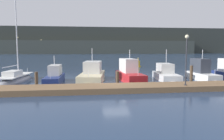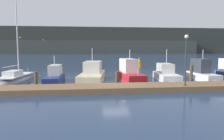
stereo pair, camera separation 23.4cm
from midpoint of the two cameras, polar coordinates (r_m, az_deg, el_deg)
The scene contains 14 objects.
ground_plane at distance 20.46m, azimuth 0.78°, elevation -4.18°, with size 400.00×400.00×0.00m, color navy.
dock at distance 18.16m, azimuth 1.83°, elevation -4.72°, with size 36.51×2.80×0.45m, color brown.
mooring_pile_1 at distance 19.92m, azimuth -19.45°, elevation -2.61°, with size 0.28×0.28×1.49m, color #4C3D2D.
mooring_pile_2 at distance 19.69m, azimuth 1.07°, elevation -2.46°, with size 0.28×0.28×1.43m, color #4C3D2D.
mooring_pile_3 at distance 21.83m, azimuth 19.70°, elevation -1.38°, with size 0.28×0.28×1.89m, color #4C3D2D.
sailboat_berth_2 at distance 25.59m, azimuth -23.98°, elevation -2.43°, with size 2.79×7.34×9.26m.
motorboat_berth_3 at distance 23.22m, azimuth -15.03°, elevation -2.36°, with size 1.80×5.63×3.23m.
motorboat_berth_4 at distance 23.89m, azimuth -5.45°, elevation -1.86°, with size 3.66×7.78×4.07m.
motorboat_berth_5 at distance 23.83m, azimuth 4.33°, elevation -1.74°, with size 2.56×6.61×3.99m.
motorboat_berth_6 at distance 25.24m, azimuth 13.64°, elevation -1.76°, with size 2.78×6.20×3.94m.
motorboat_berth_7 at distance 26.45m, azimuth 22.13°, elevation -1.50°, with size 1.76×5.62×4.08m.
channel_buoy at distance 41.89m, azimuth 6.64°, elevation 1.69°, with size 1.08×1.08×1.79m.
dock_lamppost at distance 18.85m, azimuth 18.55°, elevation 4.53°, with size 0.32×0.32×4.16m.
hillside_backdrop at distance 154.82m, azimuth -6.37°, elevation 7.36°, with size 240.00×23.00×18.06m.
Camera 1 is at (-2.99, -19.94, 3.48)m, focal length 35.00 mm.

